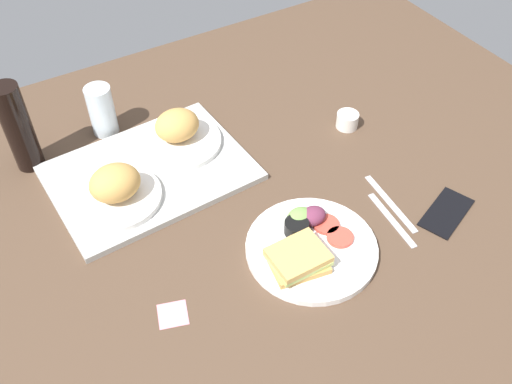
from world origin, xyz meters
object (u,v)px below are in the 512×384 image
(bread_plate_near, at_px, (115,189))
(drinking_glass, at_px, (102,110))
(plate_with_salad, at_px, (308,245))
(knife, at_px, (391,203))
(cell_phone, at_px, (447,212))
(serving_tray, at_px, (150,173))
(sticky_note, at_px, (173,314))
(soda_bottle, at_px, (18,128))
(fork, at_px, (392,219))
(bread_plate_far, at_px, (178,133))
(espresso_cup, at_px, (347,120))

(bread_plate_near, distance_m, drinking_glass, 0.27)
(bread_plate_near, distance_m, plate_with_salad, 0.44)
(knife, bearing_deg, cell_phone, -128.69)
(serving_tray, relative_size, sticky_note, 8.04)
(plate_with_salad, height_order, cell_phone, plate_with_salad)
(knife, xyz_separation_m, cell_phone, (0.09, -0.09, 0.00))
(drinking_glass, distance_m, sticky_note, 0.59)
(soda_bottle, xyz_separation_m, sticky_note, (0.12, -0.56, -0.11))
(drinking_glass, distance_m, cell_phone, 0.86)
(serving_tray, distance_m, fork, 0.57)
(drinking_glass, bearing_deg, fork, -54.76)
(bread_plate_far, bearing_deg, drinking_glass, 131.20)
(soda_bottle, bearing_deg, serving_tray, -38.34)
(bread_plate_near, distance_m, espresso_cup, 0.61)
(serving_tray, relative_size, espresso_cup, 8.04)
(bread_plate_far, distance_m, fork, 0.55)
(serving_tray, distance_m, drinking_glass, 0.22)
(fork, bearing_deg, knife, -30.79)
(serving_tray, relative_size, cell_phone, 3.13)
(bread_plate_far, bearing_deg, plate_with_salad, -78.27)
(soda_bottle, height_order, sticky_note, soda_bottle)
(plate_with_salad, bearing_deg, sticky_note, 179.42)
(knife, height_order, sticky_note, knife)
(bread_plate_near, relative_size, espresso_cup, 3.60)
(drinking_glass, relative_size, fork, 0.78)
(serving_tray, xyz_separation_m, bread_plate_far, (0.10, 0.05, 0.04))
(sticky_note, bearing_deg, fork, -3.04)
(drinking_glass, bearing_deg, espresso_cup, -28.93)
(plate_with_salad, xyz_separation_m, sticky_note, (-0.31, 0.00, -0.02))
(sticky_note, bearing_deg, espresso_cup, 24.40)
(serving_tray, distance_m, knife, 0.56)
(bread_plate_far, bearing_deg, espresso_cup, -19.72)
(fork, bearing_deg, bread_plate_far, 39.10)
(plate_with_salad, bearing_deg, bread_plate_near, 131.67)
(espresso_cup, distance_m, knife, 0.28)
(knife, distance_m, sticky_note, 0.54)
(sticky_note, bearing_deg, bread_plate_near, 86.90)
(serving_tray, height_order, bread_plate_near, bread_plate_near)
(bread_plate_near, bearing_deg, soda_bottle, 119.58)
(plate_with_salad, bearing_deg, serving_tray, 116.99)
(bread_plate_far, xyz_separation_m, soda_bottle, (-0.33, 0.13, 0.06))
(bread_plate_far, distance_m, knife, 0.53)
(bread_plate_near, distance_m, bread_plate_far, 0.23)
(serving_tray, height_order, knife, serving_tray)
(plate_with_salad, height_order, espresso_cup, plate_with_salad)
(bread_plate_near, xyz_separation_m, espresso_cup, (0.61, -0.04, -0.03))
(serving_tray, relative_size, drinking_glass, 3.41)
(soda_bottle, height_order, espresso_cup, soda_bottle)
(knife, bearing_deg, drinking_glass, 44.65)
(fork, height_order, sticky_note, fork)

